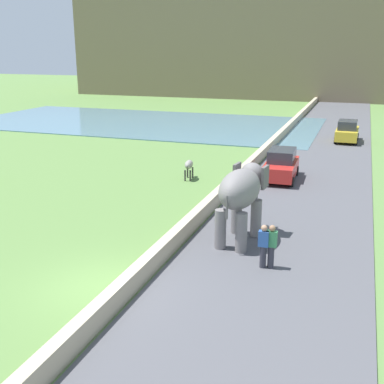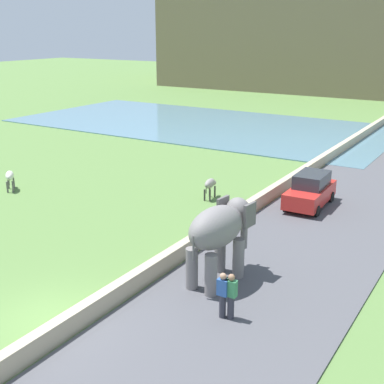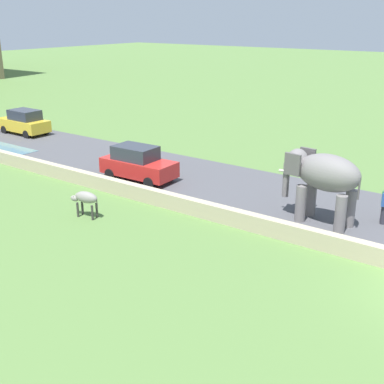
# 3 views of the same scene
# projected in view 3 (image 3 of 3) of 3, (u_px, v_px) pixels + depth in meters

# --- Properties ---
(road_surface) EXTENTS (7.00, 120.00, 0.06)m
(road_surface) POSITION_uv_depth(u_px,v_px,m) (96.00, 158.00, 29.92)
(road_surface) COLOR #4C4C51
(road_surface) RESTS_ON ground
(barrier_wall) EXTENTS (0.40, 110.00, 0.70)m
(barrier_wall) POSITION_uv_depth(u_px,v_px,m) (69.00, 174.00, 25.80)
(barrier_wall) COLOR tan
(barrier_wall) RESTS_ON ground
(elephant) EXTENTS (1.68, 3.54, 2.99)m
(elephant) POSITION_uv_depth(u_px,v_px,m) (323.00, 176.00, 19.94)
(elephant) COLOR slate
(elephant) RESTS_ON ground
(car_yellow) EXTENTS (1.83, 4.02, 1.80)m
(car_yellow) POSITION_uv_depth(u_px,v_px,m) (24.00, 122.00, 35.72)
(car_yellow) COLOR gold
(car_yellow) RESTS_ON ground
(car_red) EXTENTS (1.90, 4.05, 1.80)m
(car_red) POSITION_uv_depth(u_px,v_px,m) (138.00, 163.00, 25.77)
(car_red) COLOR red
(car_red) RESTS_ON ground
(cow_grey) EXTENTS (0.61, 1.42, 1.15)m
(cow_grey) POSITION_uv_depth(u_px,v_px,m) (85.00, 199.00, 20.99)
(cow_grey) COLOR gray
(cow_grey) RESTS_ON ground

